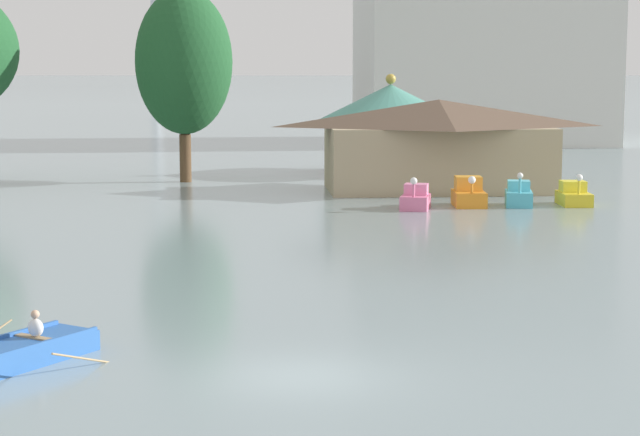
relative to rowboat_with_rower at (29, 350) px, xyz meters
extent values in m
plane|color=gray|center=(6.66, -1.93, -0.28)|extent=(2000.00, 2000.00, 0.00)
cube|color=#2D60AD|center=(0.00, -0.01, -0.02)|extent=(3.26, 3.73, 0.52)
cube|color=#2D60AD|center=(0.55, -0.41, 0.29)|extent=(2.04, 2.78, 0.10)
cube|color=#2D60AD|center=(-0.56, 0.39, 0.29)|extent=(2.04, 2.78, 0.10)
cube|color=#997F5B|center=(0.15, 0.21, 0.26)|extent=(1.15, 0.92, 0.04)
ellipsoid|color=white|center=(0.15, 0.21, 0.50)|extent=(0.54, 0.52, 0.46)
sphere|color=tan|center=(0.15, 0.21, 0.84)|extent=(0.22, 0.22, 0.22)
cylinder|color=tan|center=(1.45, -0.94, 0.00)|extent=(1.21, 1.65, 0.71)
cube|color=pink|center=(14.17, 28.89, 0.08)|extent=(1.91, 2.50, 0.72)
cube|color=pink|center=(14.24, 29.16, 0.71)|extent=(1.39, 1.27, 0.56)
cylinder|color=pink|center=(13.93, 28.04, 0.75)|extent=(0.14, 0.14, 0.63)
sphere|color=white|center=(13.93, 28.04, 1.25)|extent=(0.37, 0.37, 0.37)
cube|color=orange|center=(17.14, 29.93, 0.11)|extent=(1.77, 2.68, 0.78)
cube|color=gold|center=(17.16, 30.25, 0.87)|extent=(1.43, 1.25, 0.75)
cylinder|color=orange|center=(17.07, 28.91, 0.75)|extent=(0.14, 0.14, 0.49)
sphere|color=white|center=(17.07, 28.91, 1.19)|extent=(0.40, 0.40, 0.40)
cube|color=#4CB7CC|center=(19.74, 29.77, 0.11)|extent=(1.76, 2.50, 0.78)
cube|color=#5DCDE2|center=(19.80, 30.05, 0.76)|extent=(1.32, 1.23, 0.53)
cylinder|color=#4CB7CC|center=(19.56, 28.88, 0.87)|extent=(0.14, 0.14, 0.75)
sphere|color=white|center=(19.56, 28.88, 1.40)|extent=(0.31, 0.31, 0.31)
cube|color=yellow|center=(22.75, 29.98, 0.05)|extent=(1.64, 2.60, 0.68)
cube|color=yellow|center=(22.77, 30.29, 0.68)|extent=(1.33, 1.21, 0.57)
cylinder|color=yellow|center=(22.69, 28.97, 0.74)|extent=(0.14, 0.14, 0.70)
sphere|color=white|center=(22.69, 28.97, 1.27)|extent=(0.36, 0.36, 0.36)
cube|color=tan|center=(16.83, 37.47, 1.59)|extent=(12.86, 6.78, 3.76)
pyramid|color=brown|center=(16.83, 37.47, 4.26)|extent=(13.89, 7.80, 1.57)
cylinder|color=brown|center=(15.46, 48.34, 1.47)|extent=(8.12, 8.12, 3.51)
cone|color=teal|center=(15.46, 48.34, 4.50)|extent=(10.38, 10.38, 2.54)
sphere|color=#B7993D|center=(15.46, 48.34, 6.12)|extent=(0.70, 0.70, 0.70)
cylinder|color=brown|center=(1.80, 43.51, 1.22)|extent=(0.73, 0.73, 3.02)
ellipsoid|color=#1E5128|center=(1.80, 43.51, 7.25)|extent=(6.06, 6.06, 9.04)
cube|color=silver|center=(28.26, 80.10, 8.27)|extent=(22.50, 18.85, 17.10)
camera|label=1|loc=(5.26, -27.35, 6.91)|focal=62.86mm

